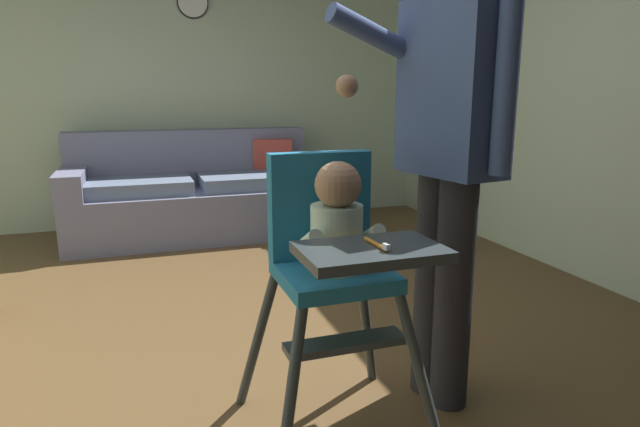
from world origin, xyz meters
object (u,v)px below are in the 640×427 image
Objects in this scene: couch at (196,195)px; high_chair at (334,246)px; adult_standing at (449,156)px; wall_clock at (193,2)px.

couch is 2.97m from high_chair.
adult_standing is (0.61, -2.87, 0.62)m from couch.
couch is at bearing -102.43° from wall_clock.
adult_standing is (0.47, 0.07, 0.27)m from high_chair.
high_chair is 3.64m from wall_clock.
adult_standing is at bearing 98.85° from high_chair.
adult_standing is 3.53m from wall_clock.
couch is 3.00m from adult_standing.
couch is 7.58× the size of wall_clock.
wall_clock is (-0.51, 3.35, 0.97)m from adult_standing.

